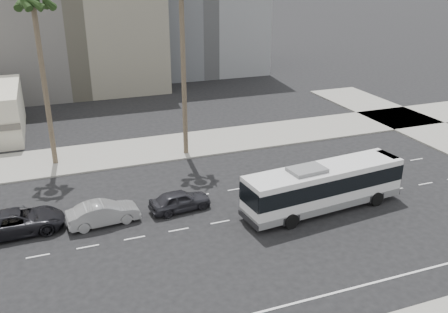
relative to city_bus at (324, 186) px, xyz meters
name	(u,v)px	position (x,y,z in m)	size (l,w,h in m)	color
ground	(296,208)	(-1.74, 0.75, -1.87)	(700.00, 700.00, 0.00)	black
sidewalk_north	(223,140)	(-1.74, 16.25, -1.80)	(120.00, 7.00, 0.15)	gray
midrise_beige_west	(70,24)	(-13.74, 45.75, 7.13)	(24.00, 18.00, 18.00)	#63605A
city_bus	(324,186)	(0.00, 0.00, 0.00)	(12.62, 3.98, 3.56)	silver
car_a	(180,200)	(-9.86, 3.50, -1.11)	(4.49, 1.81, 1.53)	#28272D
car_b	(103,213)	(-15.36, 3.42, -1.06)	(4.91, 1.71, 1.62)	gray
car_c	(18,222)	(-20.86, 4.15, -1.04)	(6.02, 2.78, 1.67)	black
palm_mid	(33,5)	(-18.06, 15.81, 11.92)	(4.96, 4.96, 15.32)	brown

